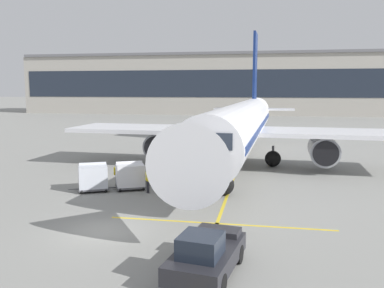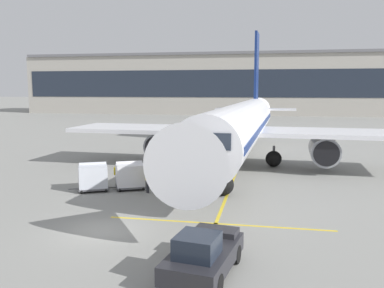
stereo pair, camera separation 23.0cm
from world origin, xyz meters
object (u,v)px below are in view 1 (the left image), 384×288
Objects in this scene: safety_cone_engine_keepout at (157,159)px; baggage_cart_second at (93,177)px; pushback_tug at (206,254)px; ground_crew_marshaller at (118,172)px; ground_crew_by_loader at (173,173)px; belt_loader at (171,170)px; baggage_cart_lead at (130,175)px; ground_crew_by_carts at (148,179)px; ground_crew_wingwalker at (170,178)px; safety_cone_wingtip at (140,166)px; parked_airplane at (240,126)px.

baggage_cart_second is at bearing -98.01° from safety_cone_engine_keepout.
pushback_tug is 15.49m from ground_crew_marshaller.
baggage_cart_second is at bearing -156.05° from ground_crew_by_loader.
pushback_tug is 14.32m from ground_crew_by_loader.
belt_loader is 8.13m from safety_cone_engine_keepout.
baggage_cart_lead is 1.60× the size of ground_crew_by_carts.
ground_crew_marshaller and ground_crew_wingwalker have the same top height.
ground_crew_marshaller reaches higher than safety_cone_engine_keepout.
safety_cone_wingtip is at bearing 114.57° from pushback_tug.
ground_crew_wingwalker is (-4.26, 11.92, 0.17)m from pushback_tug.
parked_airplane is 14.44m from baggage_cart_second.
pushback_tug is at bearing -59.42° from baggage_cart_lead.
safety_cone_wingtip is (-1.46, 6.76, -0.68)m from baggage_cart_lead.
belt_loader reaches higher than safety_cone_engine_keepout.
baggage_cart_lead is 10.26m from safety_cone_engine_keepout.
ground_crew_by_carts is at bearing -118.23° from parked_airplane.
ground_crew_by_loader is (-4.42, 13.62, 0.17)m from pushback_tug.
baggage_cart_second is 5.68m from ground_crew_by_loader.
ground_crew_by_carts is at bearing 1.89° from baggage_cart_second.
ground_crew_marshaller is (-4.03, -0.64, 0.00)m from ground_crew_by_loader.
parked_airplane reaches higher than belt_loader.
pushback_tug is 2.68× the size of ground_crew_wingwalker.
baggage_cart_lead is at bearing -154.05° from ground_crew_by_loader.
safety_cone_engine_keepout is (-7.92, 0.62, -3.39)m from parked_airplane.
pushback_tug is at bearing -71.92° from belt_loader.
pushback_tug is 2.68× the size of ground_crew_marshaller.
baggage_cart_lead is 1.73m from ground_crew_by_carts.
safety_cone_wingtip is (-0.65, -3.45, -0.05)m from safety_cone_engine_keepout.
safety_cone_wingtip is at bearing 92.37° from ground_crew_marshaller.
baggage_cart_lead is at bearing 173.56° from ground_crew_wingwalker.
ground_crew_marshaller is 9.51m from safety_cone_engine_keepout.
baggage_cart_second is at bearing 130.33° from pushback_tug.
ground_crew_by_loader and ground_crew_by_carts have the same top height.
baggage_cart_second reaches higher than pushback_tug.
parked_airplane is 8.84m from belt_loader.
safety_cone_wingtip is (-4.28, 5.39, -0.68)m from ground_crew_by_loader.
ground_crew_by_loader is (0.48, -1.36, 0.11)m from belt_loader.
pushback_tug is at bearing -56.96° from ground_crew_marshaller.
ground_crew_by_carts is 8.17m from safety_cone_wingtip.
baggage_cart_lead reaches higher than ground_crew_by_carts.
baggage_cart_second is (-2.37, -0.93, 0.00)m from baggage_cart_lead.
pushback_tug is 12.66m from ground_crew_wingwalker.
ground_crew_wingwalker is at bearing -6.44° from baggage_cart_lead.
belt_loader is 5.57m from safety_cone_wingtip.
baggage_cart_second is 2.03m from ground_crew_marshaller.
ground_crew_wingwalker is at bearing -78.45° from belt_loader.
ground_crew_marshaller is 2.64× the size of safety_cone_wingtip.
ground_crew_by_loader is (5.19, 2.31, -0.00)m from baggage_cart_second.
baggage_cart_lead is (-7.12, -9.59, -2.76)m from parked_airplane.
ground_crew_by_loader is 2.32× the size of safety_cone_engine_keepout.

